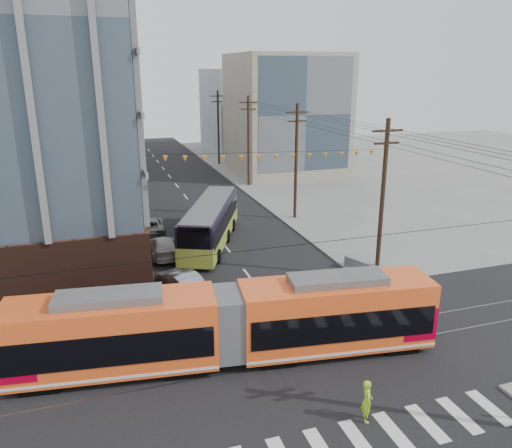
# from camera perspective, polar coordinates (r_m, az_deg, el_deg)

# --- Properties ---
(ground) EXTENTS (160.00, 160.00, 0.00)m
(ground) POSITION_cam_1_polar(r_m,az_deg,el_deg) (24.17, 9.70, -18.40)
(ground) COLOR slate
(bg_bldg_nw_near) EXTENTS (18.00, 16.00, 18.00)m
(bg_bldg_nw_near) POSITION_cam_1_polar(r_m,az_deg,el_deg) (69.69, -24.75, 11.66)
(bg_bldg_nw_near) COLOR #8C99A5
(bg_bldg_nw_near) RESTS_ON ground
(bg_bldg_ne_near) EXTENTS (14.00, 14.00, 16.00)m
(bg_bldg_ne_near) POSITION_cam_1_polar(r_m,az_deg,el_deg) (70.28, 3.35, 12.39)
(bg_bldg_ne_near) COLOR gray
(bg_bldg_ne_near) RESTS_ON ground
(bg_bldg_nw_far) EXTENTS (16.00, 18.00, 20.00)m
(bg_bldg_nw_far) POSITION_cam_1_polar(r_m,az_deg,el_deg) (89.32, -21.63, 13.58)
(bg_bldg_nw_far) COLOR gray
(bg_bldg_nw_far) RESTS_ON ground
(bg_bldg_ne_far) EXTENTS (16.00, 16.00, 14.00)m
(bg_bldg_ne_far) POSITION_cam_1_polar(r_m,az_deg,el_deg) (89.80, -0.23, 12.84)
(bg_bldg_ne_far) COLOR #8C99A5
(bg_bldg_ne_far) RESTS_ON ground
(utility_pole_far) EXTENTS (0.30, 0.30, 11.00)m
(utility_pole_far) POSITION_cam_1_polar(r_m,az_deg,el_deg) (75.84, -4.32, 10.83)
(utility_pole_far) COLOR black
(utility_pole_far) RESTS_ON ground
(streetcar) EXTENTS (21.02, 5.57, 4.01)m
(streetcar) POSITION_cam_1_polar(r_m,az_deg,el_deg) (25.00, -3.17, -11.41)
(streetcar) COLOR #FC591F
(streetcar) RESTS_ON ground
(city_bus) EXTENTS (7.65, 12.74, 3.60)m
(city_bus) POSITION_cam_1_polar(r_m,az_deg,el_deg) (41.47, -5.23, 0.12)
(city_bus) COLOR black
(city_bus) RESTS_ON ground
(parked_car_silver) EXTENTS (3.05, 4.91, 1.53)m
(parked_car_silver) POSITION_cam_1_polar(r_m,az_deg,el_deg) (32.98, -8.59, -6.57)
(parked_car_silver) COLOR gray
(parked_car_silver) RESTS_ON ground
(parked_car_white) EXTENTS (2.11, 5.14, 1.49)m
(parked_car_white) POSITION_cam_1_polar(r_m,az_deg,el_deg) (39.63, -10.55, -2.54)
(parked_car_white) COLOR #BABABA
(parked_car_white) RESTS_ON ground
(parked_car_grey) EXTENTS (2.54, 5.04, 1.37)m
(parked_car_grey) POSITION_cam_1_polar(r_m,az_deg,el_deg) (45.37, -11.93, -0.15)
(parked_car_grey) COLOR #5A5A5A
(parked_car_grey) RESTS_ON ground
(pedestrian) EXTENTS (0.65, 0.80, 1.89)m
(pedestrian) POSITION_cam_1_polar(r_m,az_deg,el_deg) (22.26, 12.57, -19.11)
(pedestrian) COLOR #9EDA25
(pedestrian) RESTS_ON ground
(jersey_barrier) EXTENTS (2.56, 4.48, 0.89)m
(jersey_barrier) POSITION_cam_1_polar(r_m,az_deg,el_deg) (36.35, 13.05, -5.07)
(jersey_barrier) COLOR slate
(jersey_barrier) RESTS_ON ground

